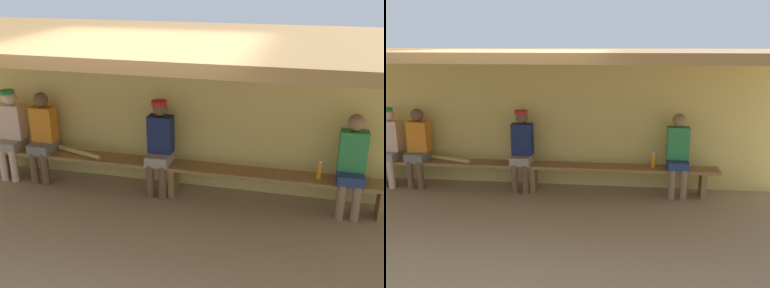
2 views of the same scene
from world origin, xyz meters
TOP-DOWN VIEW (x-y plane):
  - ground_plane at (0.00, 0.00)m, footprint 24.00×24.00m
  - back_wall at (0.00, 2.00)m, footprint 8.00×0.20m
  - dugout_roof at (0.00, 0.70)m, footprint 8.00×2.80m
  - bench at (0.00, 1.55)m, footprint 6.00×0.36m
  - player_shirtless_tan at (-2.51, 1.55)m, footprint 0.34×0.42m
  - player_in_blue at (-0.19, 1.55)m, footprint 0.34×0.42m
  - player_rightmost at (-1.99, 1.55)m, footprint 0.34×0.42m
  - player_in_white at (2.34, 1.55)m, footprint 0.34×0.42m
  - water_bottle_green at (1.96, 1.56)m, footprint 0.06×0.06m
  - baseball_bat at (-1.43, 1.55)m, footprint 0.78×0.30m

SIDE VIEW (x-z plane):
  - ground_plane at x=0.00m, z-range 0.00..0.00m
  - bench at x=0.00m, z-range 0.16..0.62m
  - baseball_bat at x=-1.43m, z-range 0.46..0.53m
  - water_bottle_green at x=1.96m, z-range 0.45..0.70m
  - player_rightmost at x=-1.99m, z-range 0.06..1.40m
  - player_in_white at x=2.34m, z-range 0.06..1.40m
  - player_shirtless_tan at x=-2.51m, z-range 0.07..1.42m
  - player_in_blue at x=-0.19m, z-range 0.07..1.42m
  - back_wall at x=0.00m, z-range 0.00..2.20m
  - dugout_roof at x=0.00m, z-range 2.20..2.32m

